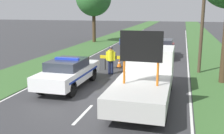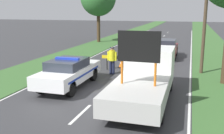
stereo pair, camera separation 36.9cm
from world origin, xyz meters
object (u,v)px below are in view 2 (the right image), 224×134
(work_truck, at_px, (146,75))
(traffic_cone_near_police, at_px, (121,63))
(traffic_cone_centre_front, at_px, (168,66))
(utility_pole, at_px, (205,21))
(queued_car_wagon_maroon, at_px, (165,48))
(queued_car_hatch_blue, at_px, (136,39))
(police_officer, at_px, (112,58))
(pedestrian_civilian, at_px, (131,59))
(police_car, at_px, (69,72))
(road_barrier, at_px, (127,59))

(work_truck, relative_size, traffic_cone_near_police, 11.93)
(traffic_cone_centre_front, relative_size, utility_pole, 0.09)
(queued_car_wagon_maroon, distance_m, queued_car_hatch_blue, 7.23)
(police_officer, bearing_deg, pedestrian_civilian, -140.75)
(police_officer, xyz_separation_m, queued_car_wagon_maroon, (2.58, 6.81, -0.21))
(work_truck, bearing_deg, police_officer, -52.06)
(traffic_cone_near_police, distance_m, queued_car_hatch_blue, 11.03)
(traffic_cone_centre_front, bearing_deg, work_truck, -94.76)
(work_truck, relative_size, queued_car_hatch_blue, 1.35)
(traffic_cone_near_police, bearing_deg, queued_car_hatch_blue, 96.11)
(work_truck, relative_size, queued_car_wagon_maroon, 1.49)
(traffic_cone_near_police, relative_size, utility_pole, 0.08)
(traffic_cone_near_police, bearing_deg, police_car, -104.93)
(work_truck, distance_m, queued_car_wagon_maroon, 10.68)
(work_truck, distance_m, police_officer, 4.74)
(police_officer, bearing_deg, work_truck, 132.41)
(police_officer, relative_size, queued_car_wagon_maroon, 0.40)
(police_car, xyz_separation_m, work_truck, (4.12, -0.63, 0.27))
(work_truck, bearing_deg, traffic_cone_near_police, -63.04)
(work_truck, distance_m, utility_pole, 6.55)
(queued_car_wagon_maroon, height_order, utility_pole, utility_pole)
(road_barrier, relative_size, traffic_cone_centre_front, 6.04)
(work_truck, height_order, queued_car_hatch_blue, work_truck)
(work_truck, xyz_separation_m, traffic_cone_centre_front, (0.51, 6.09, -0.77))
(pedestrian_civilian, distance_m, utility_pole, 4.98)
(traffic_cone_centre_front, bearing_deg, pedestrian_civilian, -144.72)
(road_barrier, height_order, traffic_cone_near_police, road_barrier)
(work_truck, height_order, utility_pole, utility_pole)
(work_truck, height_order, traffic_cone_centre_front, work_truck)
(work_truck, xyz_separation_m, road_barrier, (-2.06, 4.92, -0.24))
(police_car, height_order, pedestrian_civilian, police_car)
(road_barrier, bearing_deg, utility_pole, 15.23)
(queued_car_wagon_maroon, height_order, queued_car_hatch_blue, queued_car_wagon_maroon)
(road_barrier, bearing_deg, traffic_cone_near_police, 129.45)
(traffic_cone_centre_front, xyz_separation_m, utility_pole, (2.08, -0.49, 2.97))
(road_barrier, height_order, utility_pole, utility_pole)
(pedestrian_civilian, relative_size, queued_car_wagon_maroon, 0.36)
(road_barrier, xyz_separation_m, pedestrian_civilian, (0.38, -0.38, 0.10))
(pedestrian_civilian, bearing_deg, work_truck, -93.94)
(work_truck, bearing_deg, traffic_cone_centre_front, -92.28)
(pedestrian_civilian, bearing_deg, road_barrier, 110.51)
(road_barrier, distance_m, police_officer, 1.28)
(pedestrian_civilian, bearing_deg, queued_car_hatch_blue, 75.87)
(traffic_cone_near_police, bearing_deg, utility_pole, -3.66)
(police_car, relative_size, police_officer, 2.85)
(police_officer, xyz_separation_m, utility_pole, (5.34, 1.74, 2.24))
(work_truck, xyz_separation_m, pedestrian_civilian, (-1.68, 4.54, -0.15))
(road_barrier, distance_m, utility_pole, 5.29)
(work_truck, bearing_deg, queued_car_wagon_maroon, -86.59)
(traffic_cone_near_police, distance_m, utility_pole, 6.09)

